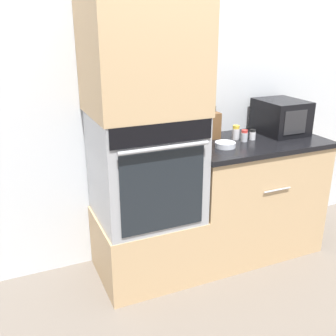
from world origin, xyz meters
name	(u,v)px	position (x,y,z in m)	size (l,w,h in m)	color
ground_plane	(208,283)	(0.00, 0.00, 0.00)	(12.00, 12.00, 0.00)	#6B6056
wall_back	(172,90)	(0.00, 0.63, 1.25)	(8.00, 0.05, 2.50)	silver
oven_cabinet_base	(147,244)	(-0.34, 0.30, 0.23)	(0.68, 0.60, 0.46)	tan
wall_oven	(145,166)	(-0.34, 0.30, 0.82)	(0.66, 0.64, 0.72)	#9EA0A5
oven_cabinet_upper	(143,40)	(-0.34, 0.30, 1.61)	(0.68, 0.60, 0.87)	tan
counter_unit	(249,196)	(0.51, 0.30, 0.45)	(1.05, 0.63, 0.90)	tan
microwave	(281,117)	(0.81, 0.38, 1.03)	(0.32, 0.38, 0.26)	black
knife_block	(212,125)	(0.26, 0.49, 1.00)	(0.09, 0.13, 0.24)	brown
bowl	(225,145)	(0.22, 0.23, 0.92)	(0.14, 0.14, 0.04)	silver
condiment_jar_near	(236,133)	(0.40, 0.37, 0.95)	(0.05, 0.05, 0.10)	silver
condiment_jar_mid	(244,136)	(0.43, 0.30, 0.94)	(0.05, 0.05, 0.08)	silver
condiment_jar_far	(252,135)	(0.51, 0.31, 0.94)	(0.05, 0.05, 0.08)	silver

